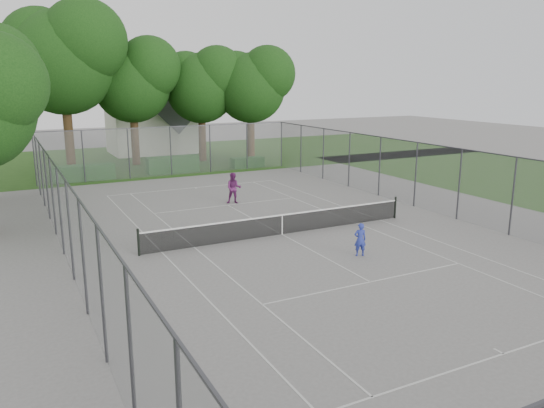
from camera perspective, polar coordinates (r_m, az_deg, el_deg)
name	(u,v)px	position (r m, az deg, el deg)	size (l,w,h in m)	color
ground	(282,235)	(23.72, 1.10, -3.32)	(120.00, 120.00, 0.00)	slate
grass_far	(142,159)	(47.76, -13.81, 4.72)	(60.00, 20.00, 0.00)	#214513
court_markings	(282,235)	(23.72, 1.10, -3.30)	(11.03, 23.83, 0.01)	beige
tennis_net	(282,224)	(23.58, 1.11, -2.13)	(12.87, 0.10, 1.10)	black
perimeter_fence	(282,195)	(23.27, 1.12, 0.96)	(18.08, 34.08, 3.52)	#38383D
tree_far_left	(63,54)	(42.85, -21.52, 14.81)	(8.70, 7.94, 12.51)	#3A2615
tree_far_midleft	(133,77)	(44.26, -14.75, 13.06)	(7.04, 6.43, 10.12)	#3A2615
tree_far_midright	(202,82)	(45.37, -7.55, 12.84)	(6.62, 6.04, 9.52)	#3A2615
tree_far_right	(252,82)	(45.18, -2.19, 12.96)	(6.64, 6.06, 9.54)	#3A2615
hedge_left	(83,173)	(38.74, -19.66, 3.19)	(4.16, 1.25, 1.04)	#1B4C18
hedge_mid	(173,165)	(40.22, -10.63, 4.20)	(3.81, 1.09, 1.20)	#1B4C18
hedge_right	(248,162)	(42.05, -2.65, 4.50)	(2.57, 0.94, 0.77)	#1B4C18
house	(150,113)	(51.62, -12.97, 9.52)	(7.42, 5.75, 9.23)	beige
girl_player	(360,239)	(21.04, 9.46, -3.78)	(0.48, 0.32, 1.33)	#2B38A3
woman_player	(234,188)	(29.57, -4.13, 1.71)	(0.84, 0.66, 1.74)	#6A2361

